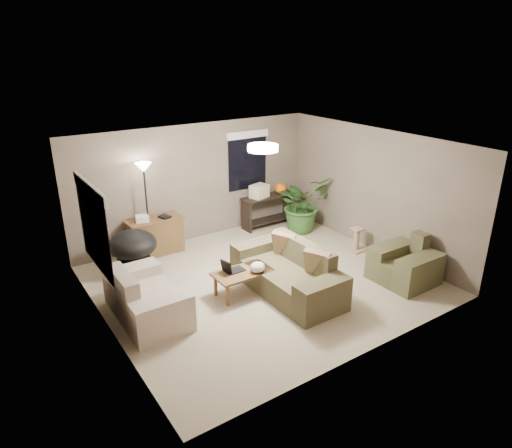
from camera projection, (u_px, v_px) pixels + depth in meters
room_shell at (262, 217)px, 7.81m from camera, size 5.50×5.50×5.50m
main_sofa at (288, 275)px, 7.86m from camera, size 0.95×2.20×0.85m
throw_pillows at (301, 253)px, 7.86m from camera, size 0.40×1.41×0.47m
loveseat at (145, 300)px, 7.09m from camera, size 0.90×1.60×0.85m
armchair at (405, 266)px, 8.19m from camera, size 0.95×1.00×0.85m
coffee_table at (243, 275)px, 7.74m from camera, size 1.00×0.55×0.42m
laptop at (231, 269)px, 7.68m from camera, size 0.39×0.24×0.24m
plastic_bag at (257, 267)px, 7.67m from camera, size 0.32×0.31×0.18m
desk at (156, 236)px, 9.25m from camera, size 1.10×0.50×0.75m
desk_papers at (147, 218)px, 9.01m from camera, size 0.71×0.31×0.12m
console_table at (268, 208)px, 10.65m from camera, size 1.30×0.40×0.75m
pumpkin at (280, 188)px, 10.67m from camera, size 0.37×0.37×0.24m
cardboard_box at (259, 191)px, 10.35m from camera, size 0.46×0.39×0.29m
papasan_chair at (133, 248)px, 8.48m from camera, size 0.95×0.95×0.80m
floor_lamp at (144, 179)px, 8.75m from camera, size 0.32×0.32×1.91m
ceiling_fixture at (263, 148)px, 7.37m from camera, size 0.50×0.50×0.10m
houseplant at (302, 209)px, 10.37m from camera, size 1.16×1.29×1.01m
cat_scratching_post at (356, 241)px, 9.43m from camera, size 0.32×0.32×0.50m
window_left at (92, 213)px, 6.43m from camera, size 0.05×1.56×1.33m
window_back at (248, 151)px, 10.20m from camera, size 1.06×0.05×1.33m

